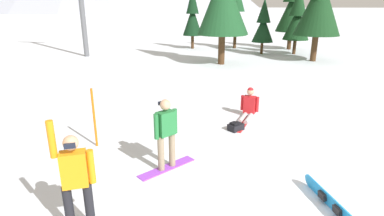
{
  "coord_description": "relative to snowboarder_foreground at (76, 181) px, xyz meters",
  "views": [
    {
      "loc": [
        -1.17,
        -4.68,
        3.67
      ],
      "look_at": [
        -2.46,
        3.27,
        1.0
      ],
      "focal_mm": 29.25,
      "sensor_mm": 36.0,
      "label": 1
    }
  ],
  "objects": [
    {
      "name": "loose_snowboard_near_left",
      "position": [
        4.33,
        1.28,
        -0.82
      ],
      "size": [
        0.71,
        1.76,
        0.29
      ],
      "color": "#1E8CD8",
      "rests_on": "ground_plane"
    },
    {
      "name": "backpack_black",
      "position": [
        2.45,
        4.95,
        -0.85
      ],
      "size": [
        0.54,
        0.54,
        0.27
      ],
      "color": "black",
      "rests_on": "ground_plane"
    },
    {
      "name": "snowboarder_midground",
      "position": [
        0.92,
        2.32,
        -0.07
      ],
      "size": [
        1.17,
        1.34,
        1.69
      ],
      "color": "#993FD8",
      "rests_on": "ground_plane"
    },
    {
      "name": "pine_tree_slender",
      "position": [
        -1.81,
        23.18,
        1.82
      ],
      "size": [
        1.66,
        1.66,
        5.13
      ],
      "color": "#472D19",
      "rests_on": "ground_plane"
    },
    {
      "name": "pine_tree_twin",
      "position": [
        6.46,
        21.21,
        1.77
      ],
      "size": [
        1.93,
        1.93,
        5.02
      ],
      "color": "#472D19",
      "rests_on": "ground_plane"
    },
    {
      "name": "pine_tree_tall",
      "position": [
        1.81,
        23.97,
        1.99
      ],
      "size": [
        2.27,
        2.27,
        5.42
      ],
      "color": "#472D19",
      "rests_on": "ground_plane"
    },
    {
      "name": "pine_tree_short",
      "position": [
        3.99,
        21.0,
        1.29
      ],
      "size": [
        1.63,
        1.63,
        4.14
      ],
      "color": "#472D19",
      "rests_on": "ground_plane"
    },
    {
      "name": "trail_marker_pole",
      "position": [
        -1.26,
        3.23,
        -0.16
      ],
      "size": [
        0.06,
        0.06,
        1.62
      ],
      "primitive_type": "cylinder",
      "color": "orange",
      "rests_on": "ground_plane"
    },
    {
      "name": "snowboarder_foreground",
      "position": [
        0.0,
        0.0,
        0.0
      ],
      "size": [
        1.47,
        0.87,
        2.04
      ],
      "color": "#1E8CD8",
      "rests_on": "ground_plane"
    },
    {
      "name": "pine_tree_broad",
      "position": [
        6.43,
        23.99,
        2.73
      ],
      "size": [
        2.54,
        2.54,
        6.78
      ],
      "color": "#472D19",
      "rests_on": "ground_plane"
    },
    {
      "name": "snowboarder_background",
      "position": [
        2.83,
        6.2,
        -0.61
      ],
      "size": [
        0.84,
        1.82,
        1.01
      ],
      "color": "#B7B7BC",
      "rests_on": "ground_plane"
    }
  ]
}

